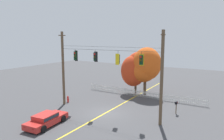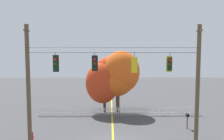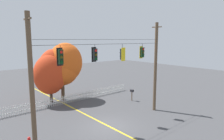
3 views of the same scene
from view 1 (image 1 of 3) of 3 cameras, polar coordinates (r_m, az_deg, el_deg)
ground at (r=23.93m, az=-1.67°, el=-11.38°), size 80.00×80.00×0.00m
lane_centerline_stripe at (r=23.93m, az=-1.67°, el=-11.37°), size 0.16×36.00×0.01m
signal_support_span at (r=22.78m, az=-1.72°, el=-0.63°), size 12.60×1.10×8.91m
traffic_signal_southbound_primary at (r=25.07m, az=-9.74°, el=3.76°), size 0.43×0.38×1.40m
traffic_signal_eastbound_side at (r=23.33m, az=-4.49°, el=3.55°), size 0.43×0.38×1.33m
traffic_signal_northbound_primary at (r=21.80m, az=1.60°, el=2.93°), size 0.43×0.38×1.45m
traffic_signal_westbound_side at (r=20.68m, az=7.81°, el=2.68°), size 0.43×0.38×1.39m
white_picket_fence at (r=30.11m, az=7.82°, el=-6.25°), size 17.22×0.06×0.97m
autumn_maple_near_fence at (r=31.32m, az=6.22°, el=0.36°), size 3.80×3.41×6.16m
autumn_maple_mid at (r=30.49m, az=8.91°, el=0.97°), size 4.41×3.46×6.88m
parked_car at (r=21.49m, az=-17.16°, el=-12.43°), size 2.21×4.47×1.15m
fire_hydrant at (r=28.09m, az=-11.68°, el=-7.62°), size 0.38×0.22×0.83m
roadside_mailbox at (r=24.30m, az=16.81°, el=-8.59°), size 0.25×0.44×1.41m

